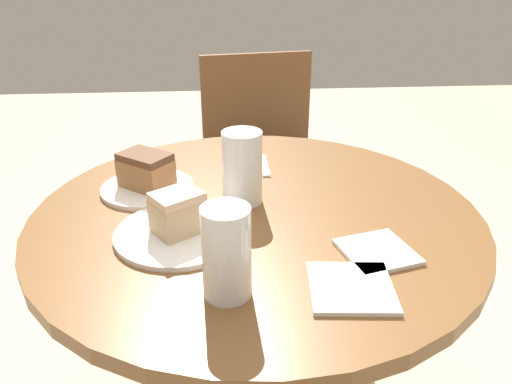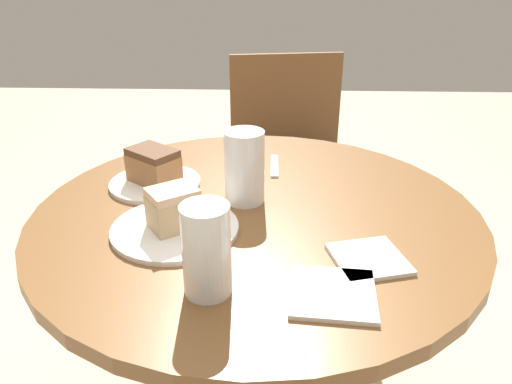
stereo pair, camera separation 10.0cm
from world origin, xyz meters
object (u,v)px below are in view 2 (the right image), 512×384
glass_lemonade (207,255)px  glass_water (245,170)px  plate_near (155,183)px  chair (291,169)px  plate_far (175,229)px  cake_slice_far (173,208)px  cake_slice_near (153,166)px

glass_lemonade → glass_water: size_ratio=0.96×
glass_lemonade → plate_near: bearing=113.7°
chair → glass_lemonade: glass_lemonade is taller
plate_far → glass_lemonade: 0.21m
glass_water → cake_slice_far: bearing=-133.1°
chair → plate_far: 1.07m
cake_slice_near → glass_water: 0.22m
plate_near → glass_lemonade: (0.17, -0.38, 0.06)m
glass_water → chair: bearing=81.5°
plate_far → glass_water: glass_water is taller
plate_far → plate_near: bearing=112.3°
plate_far → glass_water: size_ratio=1.57×
chair → glass_lemonade: size_ratio=6.03×
chair → cake_slice_near: bearing=-121.8°
cake_slice_far → plate_far: bearing=0.0°
plate_near → plate_far: (0.08, -0.20, -0.00)m
chair → plate_far: chair is taller
cake_slice_far → glass_water: (0.12, 0.13, 0.02)m
cake_slice_near → chair: bearing=67.1°
plate_far → cake_slice_far: bearing=180.0°
chair → glass_water: size_ratio=5.82×
plate_near → cake_slice_far: bearing=-67.7°
chair → plate_near: (-0.34, -0.79, 0.30)m
plate_far → cake_slice_near: size_ratio=1.83×
plate_near → cake_slice_far: 0.22m
glass_water → cake_slice_near: bearing=161.6°
chair → plate_near: size_ratio=4.40×
plate_far → chair: bearing=75.7°
plate_far → glass_water: bearing=46.9°
plate_far → glass_lemonade: (0.09, -0.18, 0.06)m
cake_slice_near → plate_near: bearing=-135.0°
plate_near → cake_slice_far: cake_slice_far is taller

